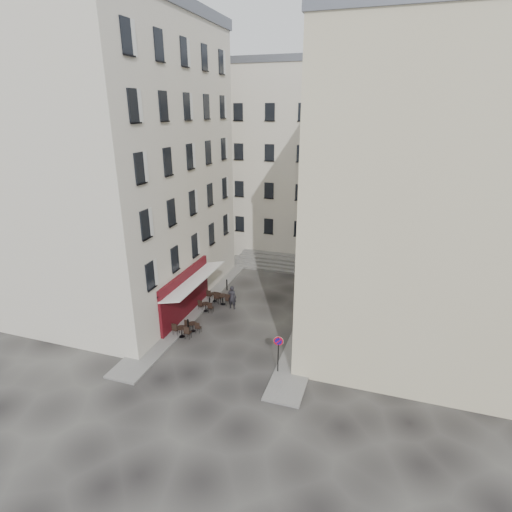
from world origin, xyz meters
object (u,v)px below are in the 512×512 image
at_px(pedestrian, 232,297).
at_px(no_parking_sign, 278,348).
at_px(bistro_table_a, 182,331).
at_px(bistro_table_b, 193,326).

bearing_deg(pedestrian, no_parking_sign, 132.04).
xyz_separation_m(bistro_table_a, bistro_table_b, (0.38, 0.87, -0.06)).
bearing_deg(pedestrian, bistro_table_a, 73.83).
bearing_deg(no_parking_sign, bistro_table_b, 151.20).
height_order(bistro_table_b, pedestrian, pedestrian).
bearing_deg(no_parking_sign, pedestrian, 121.70).
xyz_separation_m(no_parking_sign, bistro_table_a, (-7.04, 1.75, -1.21)).
height_order(no_parking_sign, pedestrian, no_parking_sign).
relative_size(no_parking_sign, bistro_table_a, 1.80).
bearing_deg(bistro_table_a, bistro_table_b, 66.15).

